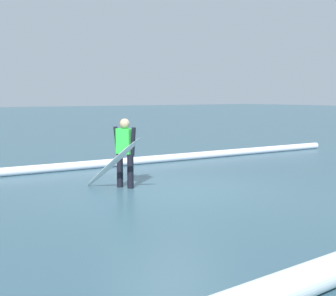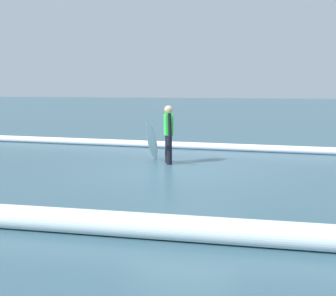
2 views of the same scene
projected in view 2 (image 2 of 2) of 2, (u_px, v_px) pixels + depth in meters
ground_plane at (184, 170)px, 11.01m from camera, size 153.51×153.51×0.00m
surfer at (169, 131)px, 11.85m from camera, size 0.32×0.58×1.50m
surfboard at (152, 141)px, 11.82m from camera, size 0.59×1.75×1.22m
wave_crest_foreground at (214, 147)px, 14.53m from camera, size 18.28×0.70×0.22m
wave_crest_midground at (148, 226)px, 6.00m from camera, size 15.92×1.24×0.34m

